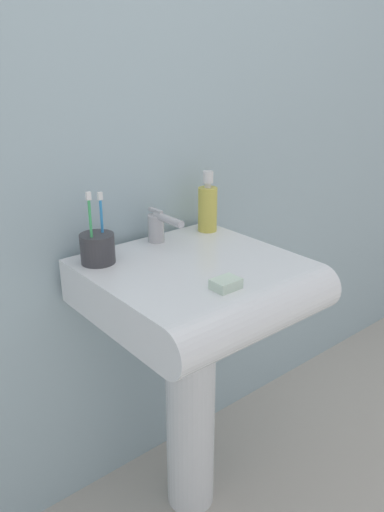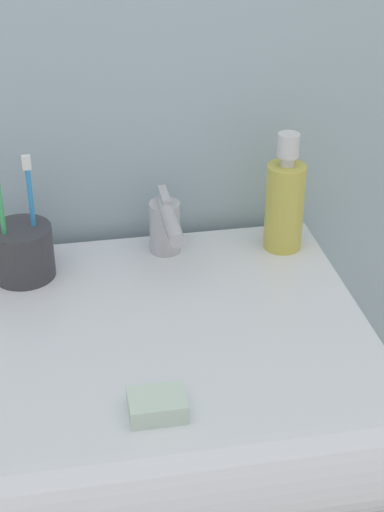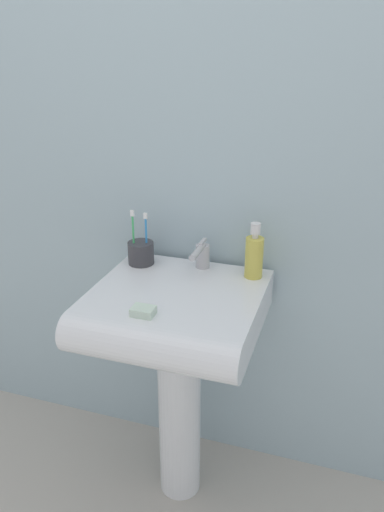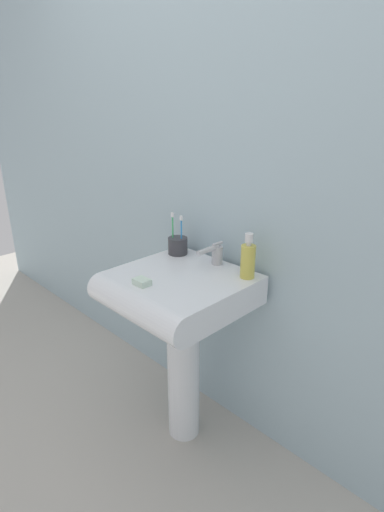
{
  "view_description": "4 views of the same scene",
  "coord_description": "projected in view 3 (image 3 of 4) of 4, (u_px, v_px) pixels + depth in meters",
  "views": [
    {
      "loc": [
        -0.76,
        -0.93,
        1.32
      ],
      "look_at": [
        0.01,
        0.0,
        0.83
      ],
      "focal_mm": 35.0,
      "sensor_mm": 36.0,
      "label": 1
    },
    {
      "loc": [
        -0.12,
        -0.85,
        1.42
      ],
      "look_at": [
        0.04,
        0.02,
        0.9
      ],
      "focal_mm": 55.0,
      "sensor_mm": 36.0,
      "label": 2
    },
    {
      "loc": [
        0.47,
        -1.3,
        1.53
      ],
      "look_at": [
        0.04,
        0.02,
        0.93
      ],
      "focal_mm": 35.0,
      "sensor_mm": 36.0,
      "label": 3
    },
    {
      "loc": [
        1.08,
        -1.03,
        1.48
      ],
      "look_at": [
        0.03,
        0.02,
        0.9
      ],
      "focal_mm": 28.0,
      "sensor_mm": 36.0,
      "label": 4
    }
  ],
  "objects": [
    {
      "name": "wall_back",
      "position": [
        205.0,
        150.0,
        1.64
      ],
      "size": [
        5.0,
        0.05,
        2.4
      ],
      "primitive_type": "cube",
      "color": "#9EB7C1",
      "rests_on": "ground"
    },
    {
      "name": "sink_basin",
      "position": [
        173.0,
        314.0,
        1.53
      ],
      "size": [
        0.52,
        0.52,
        0.12
      ],
      "color": "white",
      "rests_on": "sink_pedestal"
    },
    {
      "name": "sink_pedestal",
      "position": [
        180.0,
        410.0,
        1.73
      ],
      "size": [
        0.15,
        0.15,
        0.7
      ],
      "primitive_type": "cylinder",
      "color": "white",
      "rests_on": "ground"
    },
    {
      "name": "ground_plane",
      "position": [
        180.0,
        484.0,
        1.87
      ],
      "size": [
        6.0,
        6.0,
        0.0
      ],
      "primitive_type": "plane",
      "color": "#ADA89E",
      "rests_on": "ground"
    },
    {
      "name": "soap_bottle",
      "position": [
        254.0,
        255.0,
        1.6
      ],
      "size": [
        0.06,
        0.06,
        0.18
      ],
      "color": "gold",
      "rests_on": "sink_basin"
    },
    {
      "name": "toothbrush_cup",
      "position": [
        141.0,
        252.0,
        1.71
      ],
      "size": [
        0.09,
        0.09,
        0.19
      ],
      "color": "#38383D",
      "rests_on": "sink_basin"
    },
    {
      "name": "faucet",
      "position": [
        201.0,
        255.0,
        1.67
      ],
      "size": [
        0.05,
        0.15,
        0.1
      ],
      "color": "#B7B7BC",
      "rests_on": "sink_basin"
    },
    {
      "name": "bar_soap",
      "position": [
        143.0,
        311.0,
        1.4
      ],
      "size": [
        0.06,
        0.05,
        0.02
      ],
      "primitive_type": "cube",
      "color": "silver",
      "rests_on": "sink_basin"
    }
  ]
}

